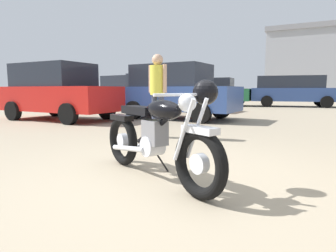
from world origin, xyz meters
TOP-DOWN VIEW (x-y plane):
  - ground_plane at (0.00, 0.00)m, footprint 80.00×80.00m
  - vintage_motorcycle at (-0.18, 0.05)m, footprint 1.89×1.08m
  - bystander at (-1.46, 2.48)m, footprint 0.45×0.30m
  - pale_sedan_back at (-5.93, 4.14)m, footprint 3.96×1.94m
  - dark_sedan_left at (-4.63, 9.62)m, footprint 4.89×2.42m
  - blue_hatchback_right at (-2.65, 6.05)m, footprint 4.03×2.08m
  - red_hatchback_near at (-3.74, 14.52)m, footprint 4.29×2.11m
  - white_estate_far at (-8.38, 11.65)m, footprint 4.12×2.32m
  - silver_sedan_mid at (0.57, 15.23)m, footprint 4.90×2.47m

SIDE VIEW (x-z plane):
  - ground_plane at x=0.00m, z-range 0.00..0.00m
  - vintage_motorcycle at x=-0.18m, z-range -0.04..1.03m
  - red_hatchback_near at x=-3.74m, z-range 0.00..1.67m
  - pale_sedan_back at x=-5.93m, z-range 0.03..1.81m
  - blue_hatchback_right at x=-2.65m, z-range 0.03..1.81m
  - white_estate_far at x=-8.38m, z-range 0.03..1.81m
  - dark_sedan_left at x=-4.63m, z-range 0.07..1.81m
  - silver_sedan_mid at x=0.57m, z-range 0.07..1.81m
  - bystander at x=-1.46m, z-range 0.19..1.85m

